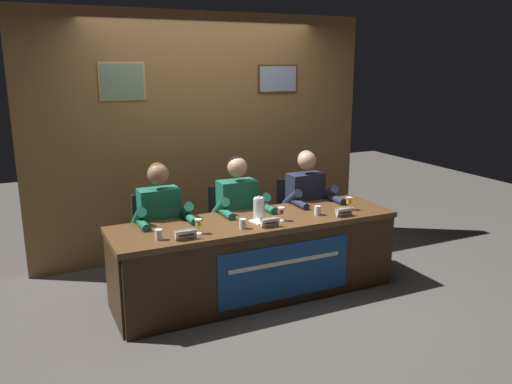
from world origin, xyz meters
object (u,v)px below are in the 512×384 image
at_px(panelist_left, 162,221).
at_px(nameplate_center, 270,222).
at_px(water_cup_left, 159,235).
at_px(juice_glass_right, 349,201).
at_px(document_stack_center, 263,221).
at_px(conference_table, 261,248).
at_px(chair_left, 158,243).
at_px(panelist_center, 240,210).
at_px(nameplate_right, 344,212).
at_px(water_cup_center, 243,224).
at_px(chair_right, 299,222).
at_px(water_cup_right, 318,211).
at_px(juice_glass_center, 281,211).
at_px(nameplate_left, 186,234).
at_px(panelist_right, 309,202).
at_px(chair_center, 233,232).
at_px(juice_glass_left, 198,224).
at_px(water_pitcher_central, 259,208).

xyz_separation_m(panelist_left, nameplate_center, (0.78, -0.60, 0.05)).
bearing_deg(water_cup_left, juice_glass_right, 2.14).
height_order(juice_glass_right, document_stack_center, juice_glass_right).
relative_size(juice_glass_right, document_stack_center, 0.53).
distance_m(conference_table, document_stack_center, 0.25).
bearing_deg(chair_left, panelist_center, -14.60).
bearing_deg(nameplate_right, water_cup_center, 176.71).
distance_m(panelist_center, nameplate_right, 0.98).
relative_size(chair_right, water_cup_right, 10.55).
distance_m(conference_table, juice_glass_center, 0.37).
height_order(panelist_center, water_cup_center, panelist_center).
xyz_separation_m(panelist_left, chair_right, (1.53, 0.20, -0.28)).
height_order(chair_right, document_stack_center, chair_right).
xyz_separation_m(water_cup_left, chair_right, (1.70, 0.73, -0.32)).
bearing_deg(juice_glass_right, panelist_left, 164.85).
distance_m(nameplate_left, chair_right, 1.73).
bearing_deg(chair_right, water_cup_right, -106.34).
bearing_deg(juice_glass_right, water_cup_center, -175.26).
bearing_deg(chair_right, conference_table, -139.55).
xyz_separation_m(panelist_center, chair_right, (0.76, 0.20, -0.28)).
bearing_deg(conference_table, juice_glass_center, -13.03).
bearing_deg(nameplate_right, panelist_right, 90.29).
relative_size(chair_right, document_stack_center, 3.86).
bearing_deg(nameplate_center, water_cup_left, 175.31).
height_order(chair_center, chair_right, same).
relative_size(chair_left, juice_glass_center, 7.23).
bearing_deg(chair_left, juice_glass_left, -77.07).
height_order(nameplate_center, nameplate_right, same).
relative_size(juice_glass_left, water_pitcher_central, 0.59).
height_order(conference_table, nameplate_left, nameplate_left).
distance_m(conference_table, chair_right, 1.00).
relative_size(water_cup_left, juice_glass_center, 0.69).
bearing_deg(chair_center, panelist_right, -14.60).
xyz_separation_m(panelist_center, nameplate_right, (0.77, -0.61, 0.05)).
distance_m(water_cup_left, water_cup_center, 0.71).
bearing_deg(juice_glass_right, conference_table, 179.58).
distance_m(nameplate_center, chair_right, 1.15).
xyz_separation_m(nameplate_left, nameplate_right, (1.50, -0.00, 0.00)).
bearing_deg(juice_glass_center, document_stack_center, 161.20).
bearing_deg(conference_table, nameplate_right, -11.70).
bearing_deg(panelist_center, panelist_right, 0.00).
relative_size(chair_left, juice_glass_left, 7.23).
relative_size(nameplate_left, water_cup_right, 2.03).
distance_m(chair_left, juice_glass_left, 0.82).
relative_size(nameplate_right, juice_glass_right, 1.32).
bearing_deg(chair_center, water_cup_left, -142.07).
height_order(panelist_right, nameplate_right, panelist_right).
height_order(panelist_right, juice_glass_right, panelist_right).
bearing_deg(chair_center, juice_glass_left, -129.96).
xyz_separation_m(panelist_left, water_pitcher_central, (0.80, -0.34, 0.11)).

